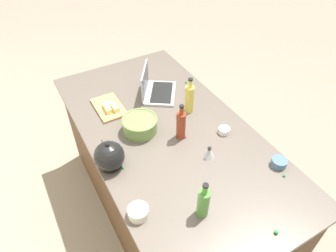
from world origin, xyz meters
TOP-DOWN VIEW (x-y plane):
  - ground_plane at (0.00, 0.00)m, footprint 12.00×12.00m
  - island_counter at (0.00, 0.00)m, footprint 1.99×1.03m
  - laptop at (0.41, -0.12)m, footprint 0.38×0.36m
  - mixing_bowl_large at (0.10, 0.16)m, footprint 0.24×0.24m
  - bottle_olive at (-0.62, 0.15)m, footprint 0.06×0.06m
  - bottle_soy at (-0.08, -0.05)m, footprint 0.06×0.06m
  - bottle_oil at (0.12, -0.24)m, footprint 0.07×0.07m
  - kettle at (-0.09, 0.44)m, footprint 0.21×0.18m
  - cutting_board at (0.43, 0.25)m, footprint 0.29×0.18m
  - butter_stick_left at (0.38, 0.23)m, footprint 0.11×0.05m
  - butter_stick_right at (0.39, 0.28)m, footprint 0.11×0.04m
  - ramekin_small at (-0.19, -0.32)m, footprint 0.08×0.08m
  - ramekin_medium at (-0.47, 0.44)m, footprint 0.11×0.11m
  - ramekin_wide at (-0.58, -0.43)m, footprint 0.09×0.09m
  - kitchen_timer at (-0.32, -0.11)m, footprint 0.07×0.07m
  - candy_0 at (0.43, -0.41)m, footprint 0.01×0.01m
  - candy_1 at (-0.11, -0.07)m, footprint 0.01×0.01m
  - candy_2 at (-0.66, -0.40)m, footprint 0.01×0.01m
  - candy_3 at (0.05, 0.33)m, footprint 0.01×0.01m
  - candy_4 at (-0.89, -0.10)m, footprint 0.02×0.02m
  - candy_5 at (0.49, -0.20)m, footprint 0.01×0.01m
  - candy_6 at (-0.02, 0.41)m, footprint 0.02×0.02m
  - candy_7 at (-0.15, 0.39)m, footprint 0.01×0.01m

SIDE VIEW (x-z plane):
  - ground_plane at x=0.00m, z-range 0.00..0.00m
  - island_counter at x=0.00m, z-range 0.00..0.90m
  - candy_5 at x=0.49m, z-range 0.90..0.91m
  - candy_7 at x=-0.15m, z-range 0.90..0.91m
  - candy_1 at x=-0.11m, z-range 0.90..0.91m
  - candy_3 at x=0.05m, z-range 0.90..0.91m
  - candy_0 at x=0.43m, z-range 0.90..0.91m
  - candy_2 at x=-0.66m, z-range 0.90..0.91m
  - candy_6 at x=-0.02m, z-range 0.90..0.92m
  - cutting_board at x=0.43m, z-range 0.90..0.92m
  - candy_4 at x=-0.89m, z-range 0.90..0.92m
  - ramekin_small at x=-0.19m, z-range 0.90..0.94m
  - ramekin_wide at x=-0.58m, z-range 0.90..0.95m
  - ramekin_medium at x=-0.47m, z-range 0.90..0.95m
  - kitchen_timer at x=-0.32m, z-range 0.90..0.97m
  - butter_stick_left at x=0.38m, z-range 0.92..0.95m
  - butter_stick_right at x=0.39m, z-range 0.92..0.95m
  - laptop at x=0.41m, z-range 0.84..1.06m
  - mixing_bowl_large at x=0.10m, z-range 0.90..1.01m
  - kettle at x=-0.09m, z-range 0.88..1.08m
  - bottle_olive at x=-0.62m, z-range 0.88..1.12m
  - bottle_soy at x=-0.08m, z-range 0.87..1.13m
  - bottle_oil at x=0.12m, z-range 0.87..1.14m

